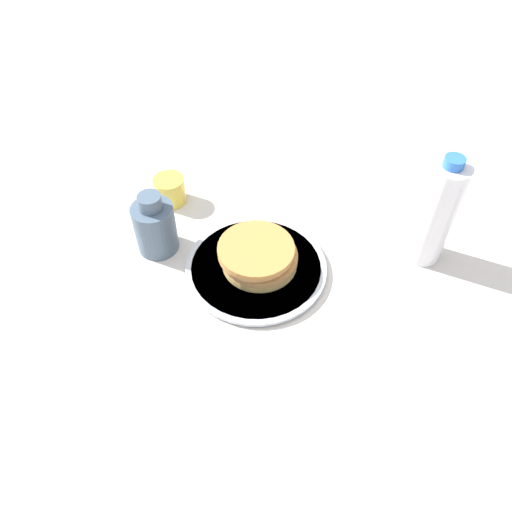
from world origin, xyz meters
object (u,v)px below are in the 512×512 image
(pancake_stack, at_px, (258,255))
(juice_glass, at_px, (170,190))
(cream_jug, at_px, (155,226))
(water_bottle_near, at_px, (436,213))
(plate, at_px, (256,267))

(pancake_stack, bearing_deg, juice_glass, 141.17)
(cream_jug, height_order, water_bottle_near, water_bottle_near)
(pancake_stack, height_order, juice_glass, pancake_stack)
(plate, height_order, water_bottle_near, water_bottle_near)
(pancake_stack, height_order, water_bottle_near, water_bottle_near)
(juice_glass, height_order, cream_jug, cream_jug)
(pancake_stack, distance_m, cream_jug, 0.21)
(cream_jug, relative_size, water_bottle_near, 0.57)
(juice_glass, height_order, water_bottle_near, water_bottle_near)
(cream_jug, bearing_deg, water_bottle_near, 4.89)
(plate, distance_m, water_bottle_near, 0.35)
(plate, relative_size, pancake_stack, 1.78)
(plate, xyz_separation_m, juice_glass, (-0.21, 0.18, 0.02))
(plate, bearing_deg, cream_jug, 169.59)
(plate, distance_m, cream_jug, 0.21)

